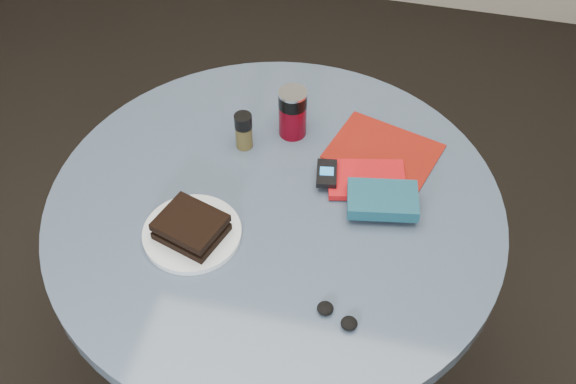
% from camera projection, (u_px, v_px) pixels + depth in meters
% --- Properties ---
extents(ground, '(4.00, 4.00, 0.00)m').
position_uv_depth(ground, '(278.00, 371.00, 2.13)').
color(ground, black).
rests_on(ground, ground).
extents(table, '(1.00, 1.00, 0.75)m').
position_uv_depth(table, '(276.00, 251.00, 1.69)').
color(table, black).
rests_on(table, ground).
extents(plate, '(0.21, 0.21, 0.01)m').
position_uv_depth(plate, '(192.00, 233.00, 1.51)').
color(plate, white).
rests_on(plate, table).
extents(sandwich, '(0.16, 0.14, 0.05)m').
position_uv_depth(sandwich, '(191.00, 227.00, 1.48)').
color(sandwich, black).
rests_on(sandwich, plate).
extents(soda_can, '(0.08, 0.08, 0.13)m').
position_uv_depth(soda_can, '(293.00, 113.00, 1.67)').
color(soda_can, '#5E0412').
rests_on(soda_can, table).
extents(pepper_grinder, '(0.05, 0.05, 0.09)m').
position_uv_depth(pepper_grinder, '(244.00, 131.00, 1.66)').
color(pepper_grinder, '#443D1D').
rests_on(pepper_grinder, table).
extents(magazine, '(0.28, 0.24, 0.00)m').
position_uv_depth(magazine, '(384.00, 151.00, 1.68)').
color(magazine, maroon).
rests_on(magazine, table).
extents(red_book, '(0.19, 0.15, 0.01)m').
position_uv_depth(red_book, '(367.00, 179.00, 1.60)').
color(red_book, '#AE0D13').
rests_on(red_book, magazine).
extents(novel, '(0.16, 0.12, 0.03)m').
position_uv_depth(novel, '(382.00, 200.00, 1.53)').
color(novel, navy).
rests_on(novel, red_book).
extents(mp3_player, '(0.06, 0.08, 0.01)m').
position_uv_depth(mp3_player, '(327.00, 173.00, 1.60)').
color(mp3_player, black).
rests_on(mp3_player, red_book).
extents(headphones, '(0.09, 0.07, 0.02)m').
position_uv_depth(headphones, '(337.00, 316.00, 1.37)').
color(headphones, black).
rests_on(headphones, table).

